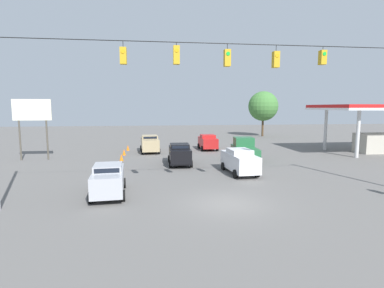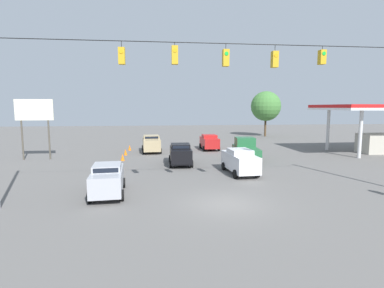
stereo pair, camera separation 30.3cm
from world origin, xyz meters
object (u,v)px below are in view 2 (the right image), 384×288
(overhead_signal_span, at_px, (224,93))
(sedan_red_oncoming_deep, at_px, (209,142))
(traffic_cone_nearest, at_px, (104,185))
(sedan_silver_parked_shoulder, at_px, (108,179))
(pickup_truck_green_oncoming_far, at_px, (246,149))
(roadside_billboard, at_px, (34,115))
(sedan_tan_withflow_far, at_px, (151,143))
(traffic_cone_fifth, at_px, (126,152))
(traffic_cone_second, at_px, (111,173))
(sedan_white_crossing_near, at_px, (240,161))
(tree_horizon_left, at_px, (266,106))
(sedan_black_withflow_mid, at_px, (180,154))
(traffic_cone_farthest, at_px, (130,148))
(traffic_cone_third, at_px, (120,164))
(gas_station, at_px, (383,118))
(traffic_cone_fourth, at_px, (123,157))

(overhead_signal_span, bearing_deg, sedan_red_oncoming_deep, -97.78)
(traffic_cone_nearest, bearing_deg, sedan_silver_parked_shoulder, 110.11)
(pickup_truck_green_oncoming_far, distance_m, roadside_billboard, 20.98)
(sedan_tan_withflow_far, xyz_separation_m, traffic_cone_nearest, (2.65, 15.59, -0.69))
(traffic_cone_fifth, bearing_deg, overhead_signal_span, 112.62)
(traffic_cone_nearest, bearing_deg, traffic_cone_second, -89.13)
(sedan_white_crossing_near, bearing_deg, tree_horizon_left, -113.81)
(traffic_cone_nearest, bearing_deg, sedan_black_withflow_mid, -124.85)
(overhead_signal_span, height_order, sedan_white_crossing_near, overhead_signal_span)
(sedan_white_crossing_near, xyz_separation_m, traffic_cone_farthest, (9.67, -13.79, -0.67))
(sedan_red_oncoming_deep, bearing_deg, pickup_truck_green_oncoming_far, 109.75)
(sedan_white_crossing_near, height_order, traffic_cone_third, sedan_white_crossing_near)
(overhead_signal_span, distance_m, traffic_cone_nearest, 9.39)
(traffic_cone_third, bearing_deg, overhead_signal_span, 124.79)
(sedan_silver_parked_shoulder, xyz_separation_m, sedan_red_oncoming_deep, (-9.23, -17.93, 0.00))
(sedan_silver_parked_shoulder, relative_size, gas_station, 0.33)
(gas_station, height_order, roadside_billboard, roadside_billboard)
(traffic_cone_nearest, height_order, tree_horizon_left, tree_horizon_left)
(sedan_silver_parked_shoulder, distance_m, traffic_cone_fifth, 14.90)
(traffic_cone_nearest, height_order, gas_station, gas_station)
(overhead_signal_span, xyz_separation_m, sedan_red_oncoming_deep, (-2.72, -19.88, -4.93))
(pickup_truck_green_oncoming_far, bearing_deg, sedan_tan_withflow_far, -30.82)
(traffic_cone_farthest, bearing_deg, traffic_cone_fifth, 88.04)
(gas_station, bearing_deg, traffic_cone_fourth, 3.39)
(pickup_truck_green_oncoming_far, relative_size, traffic_cone_farthest, 7.92)
(traffic_cone_third, bearing_deg, sedan_red_oncoming_deep, -132.87)
(sedan_silver_parked_shoulder, xyz_separation_m, traffic_cone_second, (0.46, -4.49, -0.63))
(sedan_white_crossing_near, distance_m, traffic_cone_fourth, 11.90)
(sedan_tan_withflow_far, bearing_deg, pickup_truck_green_oncoming_far, 149.18)
(traffic_cone_fifth, relative_size, tree_horizon_left, 0.08)
(sedan_black_withflow_mid, distance_m, traffic_cone_third, 5.37)
(sedan_tan_withflow_far, distance_m, sedan_white_crossing_near, 13.97)
(traffic_cone_farthest, relative_size, roadside_billboard, 0.11)
(traffic_cone_third, bearing_deg, traffic_cone_second, 85.94)
(traffic_cone_fourth, relative_size, gas_station, 0.05)
(sedan_silver_parked_shoulder, height_order, traffic_cone_fourth, sedan_silver_parked_shoulder)
(traffic_cone_fourth, height_order, gas_station, gas_station)
(pickup_truck_green_oncoming_far, height_order, traffic_cone_fifth, pickup_truck_green_oncoming_far)
(overhead_signal_span, xyz_separation_m, sedan_white_crossing_near, (-2.78, -6.57, -4.89))
(pickup_truck_green_oncoming_far, height_order, traffic_cone_farthest, pickup_truck_green_oncoming_far)
(traffic_cone_fifth, bearing_deg, sedan_white_crossing_near, 133.69)
(traffic_cone_nearest, distance_m, traffic_cone_farthest, 17.32)
(traffic_cone_nearest, xyz_separation_m, traffic_cone_farthest, (-0.03, -17.32, 0.00))
(sedan_tan_withflow_far, distance_m, gas_station, 26.23)
(traffic_cone_fifth, bearing_deg, sedan_silver_parked_shoulder, 91.90)
(traffic_cone_fourth, distance_m, gas_station, 28.78)
(sedan_tan_withflow_far, xyz_separation_m, sedan_red_oncoming_deep, (-6.98, -1.24, -0.06))
(pickup_truck_green_oncoming_far, distance_m, traffic_cone_nearest, 15.68)
(traffic_cone_third, distance_m, roadside_billboard, 10.94)
(traffic_cone_second, distance_m, tree_horizon_left, 36.93)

